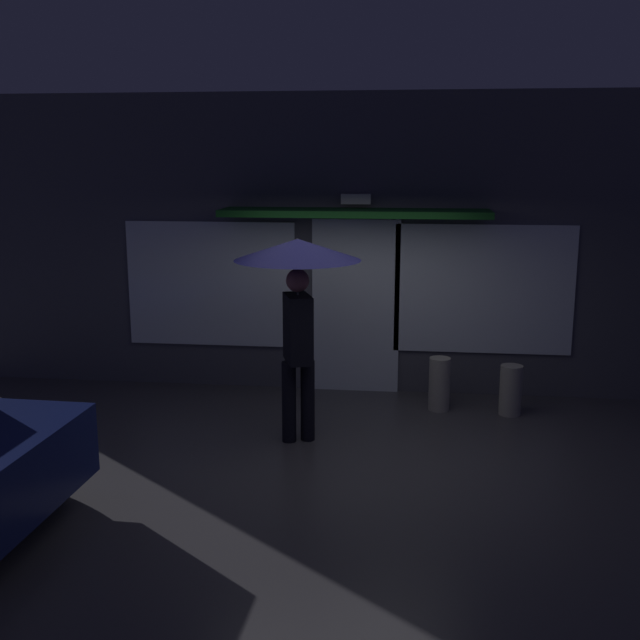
{
  "coord_description": "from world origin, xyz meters",
  "views": [
    {
      "loc": [
        0.69,
        -7.3,
        2.96
      ],
      "look_at": [
        -0.23,
        0.32,
        1.32
      ],
      "focal_mm": 43.05,
      "sensor_mm": 36.0,
      "label": 1
    }
  ],
  "objects": [
    {
      "name": "sidewalk_bollard_2",
      "position": [
        1.87,
        1.44,
        0.3
      ],
      "size": [
        0.26,
        0.26,
        0.59
      ],
      "primitive_type": "cylinder",
      "color": "#9E998E",
      "rests_on": "ground"
    },
    {
      "name": "sidewalk_bollard",
      "position": [
        1.05,
        1.52,
        0.32
      ],
      "size": [
        0.25,
        0.25,
        0.64
      ],
      "primitive_type": "cylinder",
      "color": "#9E998E",
      "rests_on": "ground"
    },
    {
      "name": "ground_plane",
      "position": [
        0.0,
        0.0,
        0.0
      ],
      "size": [
        18.0,
        18.0,
        0.0
      ],
      "primitive_type": "plane",
      "color": "#423F44"
    },
    {
      "name": "building_facade",
      "position": [
        -0.0,
        2.34,
        1.85
      ],
      "size": [
        10.89,
        1.0,
        3.73
      ],
      "color": "#4C4C56",
      "rests_on": "ground"
    },
    {
      "name": "person_with_umbrella",
      "position": [
        -0.46,
        0.32,
        1.77
      ],
      "size": [
        1.3,
        1.3,
        2.15
      ],
      "rotation": [
        0.0,
        0.0,
        1.91
      ],
      "color": "black",
      "rests_on": "ground"
    }
  ]
}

